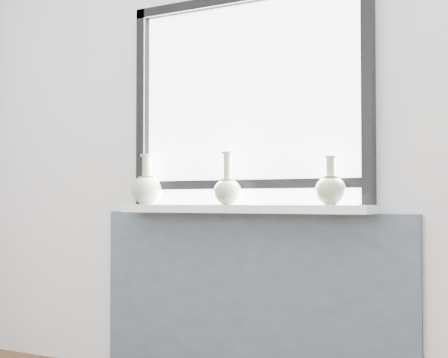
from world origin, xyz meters
The scene contains 7 objects.
back_wall centered at (0.00, 1.81, 1.30)m, with size 3.60×0.02×2.60m, color silver.
apron_panel centered at (0.00, 1.78, 0.43)m, with size 1.70×0.03×0.86m, color #4C5869.
windowsill centered at (0.00, 1.71, 0.88)m, with size 1.32×0.18×0.04m, color white.
window centered at (0.00, 1.77, 1.44)m, with size 1.30×0.06×1.05m.
vase_a centered at (-0.56, 1.71, 0.99)m, with size 0.17×0.17×0.26m.
vase_b centered at (-0.06, 1.68, 0.98)m, with size 0.14×0.14×0.26m.
vase_c centered at (0.47, 1.69, 0.97)m, with size 0.14×0.14×0.22m.
Camera 1 is at (1.59, -1.20, 0.92)m, focal length 55.00 mm.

